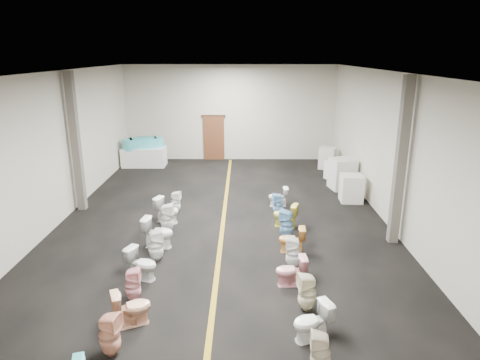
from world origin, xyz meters
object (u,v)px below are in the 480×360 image
(toilet_left_6, at_px, (158,233))
(toilet_left_5, at_px, (156,245))
(toilet_left_2, at_px, (132,307))
(toilet_right_5, at_px, (292,240))
(toilet_left_4, at_px, (142,264))
(appliance_crate_d, at_px, (327,158))
(toilet_right_0, at_px, (320,352))
(toilet_right_3, at_px, (291,271))
(toilet_right_1, at_px, (312,322))
(toilet_left_9, at_px, (176,202))
(toilet_right_8, at_px, (278,204))
(appliance_crate_b, at_px, (342,174))
(toilet_left_3, at_px, (133,285))
(toilet_right_9, at_px, (278,197))
(bathtub, at_px, (143,143))
(appliance_crate_a, at_px, (351,188))
(toilet_right_6, at_px, (287,224))
(appliance_crate_c, at_px, (335,170))
(toilet_left_1, at_px, (110,335))
(toilet_right_2, at_px, (307,292))
(toilet_right_4, at_px, (293,252))
(display_table, at_px, (144,157))
(toilet_left_8, at_px, (167,210))
(toilet_right_7, at_px, (285,215))
(toilet_left_7, at_px, (167,218))

(toilet_left_6, bearing_deg, toilet_left_5, -164.93)
(toilet_left_2, xyz_separation_m, toilet_left_5, (-0.05, 2.64, 0.05))
(toilet_right_5, bearing_deg, toilet_left_4, -65.62)
(appliance_crate_d, distance_m, toilet_right_0, 13.09)
(toilet_left_6, height_order, toilet_right_3, toilet_left_6)
(toilet_right_1, bearing_deg, toilet_left_9, -173.53)
(toilet_right_5, height_order, toilet_right_8, toilet_right_8)
(toilet_left_6, distance_m, toilet_right_3, 3.87)
(appliance_crate_b, relative_size, toilet_left_3, 1.58)
(toilet_left_3, bearing_deg, toilet_right_8, -40.74)
(toilet_right_1, relative_size, toilet_right_9, 1.10)
(bathtub, height_order, toilet_right_1, bathtub)
(bathtub, xyz_separation_m, toilet_right_5, (5.81, -8.84, -0.72))
(appliance_crate_a, xyz_separation_m, toilet_right_6, (-2.57, -3.12, -0.06))
(bathtub, bearing_deg, appliance_crate_b, -41.48)
(appliance_crate_c, distance_m, toilet_left_1, 12.33)
(toilet_left_3, xyz_separation_m, toilet_right_1, (3.55, -1.25, -0.01))
(toilet_right_6, relative_size, toilet_right_8, 1.13)
(appliance_crate_d, xyz_separation_m, toilet_right_2, (-2.50, -11.10, -0.07))
(appliance_crate_d, distance_m, toilet_right_4, 9.66)
(appliance_crate_c, height_order, toilet_left_3, appliance_crate_c)
(toilet_left_2, bearing_deg, toilet_right_3, -88.74)
(toilet_left_1, bearing_deg, toilet_right_6, -24.30)
(toilet_left_4, height_order, toilet_right_5, toilet_left_4)
(toilet_right_1, xyz_separation_m, toilet_right_4, (-0.04, 2.71, 0.04))
(toilet_right_0, bearing_deg, appliance_crate_d, 174.53)
(appliance_crate_d, bearing_deg, toilet_right_5, -106.55)
(appliance_crate_b, height_order, toilet_right_2, appliance_crate_b)
(display_table, distance_m, toilet_right_3, 11.92)
(appliance_crate_b, height_order, toilet_right_3, appliance_crate_b)
(appliance_crate_a, xyz_separation_m, toilet_left_8, (-6.11, -1.98, -0.08))
(toilet_left_4, bearing_deg, toilet_right_7, -27.40)
(appliance_crate_a, distance_m, toilet_left_8, 6.42)
(display_table, height_order, toilet_left_4, display_table)
(toilet_right_9, bearing_deg, bathtub, -136.02)
(toilet_left_4, bearing_deg, toilet_left_2, -151.52)
(appliance_crate_c, bearing_deg, toilet_left_9, -147.39)
(toilet_right_7, bearing_deg, toilet_left_5, -38.29)
(toilet_left_2, bearing_deg, toilet_right_1, -120.60)
(toilet_right_0, bearing_deg, toilet_right_3, -170.38)
(toilet_right_0, relative_size, toilet_right_3, 1.04)
(display_table, bearing_deg, toilet_right_2, -63.08)
(toilet_left_2, distance_m, toilet_left_7, 4.44)
(toilet_left_5, height_order, toilet_left_9, toilet_left_5)
(appliance_crate_d, height_order, toilet_left_9, appliance_crate_d)
(toilet_left_9, relative_size, toilet_right_6, 0.86)
(toilet_right_2, relative_size, toilet_right_6, 0.98)
(toilet_left_7, bearing_deg, display_table, 16.95)
(toilet_left_2, height_order, toilet_left_3, toilet_left_3)
(toilet_left_2, relative_size, toilet_right_5, 1.06)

